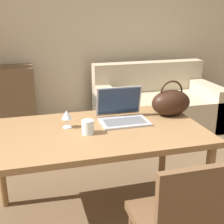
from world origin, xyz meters
name	(u,v)px	position (x,y,z in m)	size (l,w,h in m)	color
wall_back	(59,22)	(0.00, 3.11, 1.35)	(10.00, 0.06, 2.70)	beige
dining_table	(96,140)	(-0.04, 0.73, 0.65)	(1.50, 0.85, 0.73)	olive
chair	(182,220)	(0.25, -0.03, 0.48)	(0.44, 0.44, 0.86)	brown
couch	(156,106)	(1.17, 2.45, 0.28)	(1.58, 0.95, 0.82)	#C1B293
laptop	(122,112)	(0.19, 0.87, 0.79)	(0.35, 0.29, 0.24)	#ADADB2
drinking_glass	(88,127)	(-0.10, 0.67, 0.78)	(0.08, 0.08, 0.09)	silver
wine_glass	(67,116)	(-0.22, 0.82, 0.82)	(0.07, 0.07, 0.13)	silver
handbag	(171,102)	(0.60, 0.88, 0.83)	(0.31, 0.20, 0.28)	black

